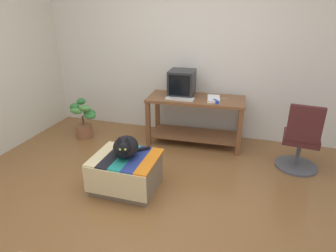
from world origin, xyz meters
TOP-DOWN VIEW (x-y plane):
  - ground_plane at (0.00, 0.00)m, footprint 14.00×14.00m
  - back_wall at (0.00, 2.05)m, footprint 8.00×0.10m
  - desk at (0.16, 1.60)m, footprint 1.41×0.66m
  - tv_monitor at (-0.07, 1.67)m, footprint 0.38×0.41m
  - keyboard at (-0.04, 1.46)m, footprint 0.40×0.15m
  - book at (0.42, 1.57)m, footprint 0.21×0.32m
  - ottoman_with_blanket at (-0.34, 0.22)m, footprint 0.71×0.61m
  - cat at (-0.33, 0.22)m, footprint 0.39×0.45m
  - potted_plant at (-1.55, 1.30)m, footprint 0.49×0.32m
  - office_chair at (1.57, 1.22)m, footprint 0.52×0.52m
  - stapler at (0.46, 1.45)m, footprint 0.09×0.11m
  - pen at (0.54, 1.64)m, footprint 0.14×0.02m

SIDE VIEW (x-z plane):
  - ground_plane at x=0.00m, z-range 0.00..0.00m
  - ottoman_with_blanket at x=-0.34m, z-range 0.00..0.40m
  - potted_plant at x=-1.55m, z-range -0.02..0.60m
  - office_chair at x=1.57m, z-range -0.06..0.83m
  - desk at x=0.16m, z-range 0.13..0.84m
  - cat at x=-0.33m, z-range 0.37..0.67m
  - pen at x=0.54m, z-range 0.71..0.72m
  - keyboard at x=-0.04m, z-range 0.71..0.74m
  - book at x=0.42m, z-range 0.71..0.75m
  - stapler at x=0.46m, z-range 0.71..0.75m
  - tv_monitor at x=-0.07m, z-range 0.71..1.08m
  - back_wall at x=0.00m, z-range 0.00..2.60m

